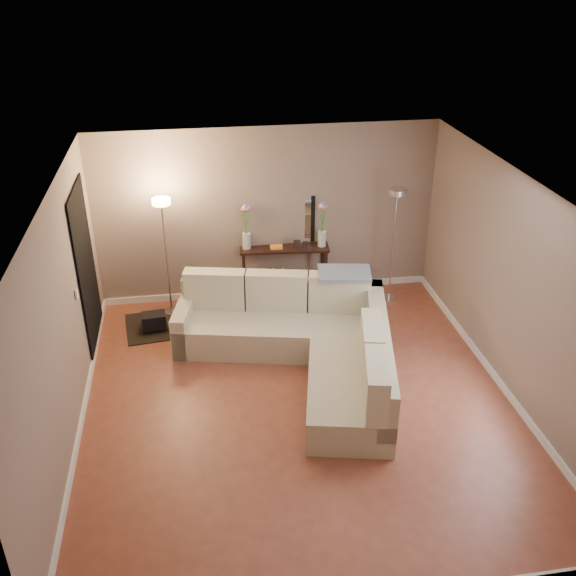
{
  "coord_description": "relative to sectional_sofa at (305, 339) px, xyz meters",
  "views": [
    {
      "loc": [
        -1.07,
        -5.99,
        4.75
      ],
      "look_at": [
        0.0,
        0.8,
        1.1
      ],
      "focal_mm": 40.0,
      "sensor_mm": 36.0,
      "label": 1
    }
  ],
  "objects": [
    {
      "name": "charcoal_rug",
      "position": [
        -1.76,
        1.23,
        -0.35
      ],
      "size": [
        1.24,
        0.99,
        0.02
      ],
      "primitive_type": "cube",
      "rotation": [
        0.0,
        0.0,
        0.11
      ],
      "color": "black",
      "rests_on": "floor"
    },
    {
      "name": "wall_front",
      "position": [
        -0.22,
        -3.54,
        0.94
      ],
      "size": [
        5.0,
        0.02,
        2.6
      ],
      "primitive_type": "cube",
      "color": "gray",
      "rests_on": "ground"
    },
    {
      "name": "throw_blanket",
      "position": [
        0.62,
        0.56,
        0.61
      ],
      "size": [
        0.75,
        0.51,
        0.09
      ],
      "primitive_type": "cube",
      "rotation": [
        0.1,
        0.0,
        -0.16
      ],
      "color": "slate",
      "rests_on": "sectional_sofa"
    },
    {
      "name": "floor_lamp_unlit",
      "position": [
        1.57,
        1.48,
        0.89
      ],
      "size": [
        0.26,
        0.26,
        1.76
      ],
      "color": "silver",
      "rests_on": "floor"
    },
    {
      "name": "console_table",
      "position": [
        -0.07,
        1.86,
        0.1
      ],
      "size": [
        1.35,
        0.46,
        0.81
      ],
      "color": "black",
      "rests_on": "floor"
    },
    {
      "name": "table_decor",
      "position": [
        0.01,
        1.81,
        0.49
      ],
      "size": [
        0.56,
        0.14,
        0.13
      ],
      "color": "orange",
      "rests_on": "console_table"
    },
    {
      "name": "ceiling",
      "position": [
        -0.22,
        -0.78,
        2.25
      ],
      "size": [
        5.0,
        5.5,
        0.01
      ],
      "primitive_type": "cube",
      "color": "white",
      "rests_on": "ground"
    },
    {
      "name": "wall_right",
      "position": [
        2.29,
        -0.78,
        0.94
      ],
      "size": [
        0.02,
        5.5,
        2.6
      ],
      "primitive_type": "cube",
      "color": "gray",
      "rests_on": "ground"
    },
    {
      "name": "leaning_mirror",
      "position": [
        0.03,
        2.02,
        0.83
      ],
      "size": [
        0.94,
        0.12,
        0.73
      ],
      "color": "black",
      "rests_on": "console_table"
    },
    {
      "name": "wall_back",
      "position": [
        -0.22,
        1.98,
        0.94
      ],
      "size": [
        5.0,
        0.02,
        2.6
      ],
      "primitive_type": "cube",
      "color": "gray",
      "rests_on": "ground"
    },
    {
      "name": "flower_vase_left",
      "position": [
        -0.54,
        1.9,
        0.75
      ],
      "size": [
        0.16,
        0.13,
        0.7
      ],
      "color": "silver",
      "rests_on": "console_table"
    },
    {
      "name": "wall_left",
      "position": [
        -2.73,
        -0.78,
        0.94
      ],
      "size": [
        0.02,
        5.5,
        2.6
      ],
      "primitive_type": "cube",
      "color": "gray",
      "rests_on": "ground"
    },
    {
      "name": "doorway",
      "position": [
        -2.7,
        0.92,
        0.74
      ],
      "size": [
        0.02,
        1.2,
        2.2
      ],
      "primitive_type": "cube",
      "color": "black",
      "rests_on": "ground"
    },
    {
      "name": "switch_plate",
      "position": [
        -2.7,
        0.07,
        0.84
      ],
      "size": [
        0.02,
        0.08,
        0.12
      ],
      "primitive_type": "cube",
      "color": "white",
      "rests_on": "ground"
    },
    {
      "name": "floor_lamp_lit",
      "position": [
        -1.71,
        1.57,
        0.89
      ],
      "size": [
        0.28,
        0.28,
        1.77
      ],
      "color": "silver",
      "rests_on": "floor"
    },
    {
      "name": "black_bag",
      "position": [
        -1.94,
        1.11,
        -0.2
      ],
      "size": [
        0.35,
        0.27,
        0.21
      ],
      "primitive_type": "cube",
      "rotation": [
        0.0,
        0.0,
        0.11
      ],
      "color": "black",
      "rests_on": "charcoal_rug"
    },
    {
      "name": "baseboard_left",
      "position": [
        -2.7,
        -0.78,
        -0.31
      ],
      "size": [
        0.03,
        5.5,
        0.1
      ],
      "primitive_type": "cube",
      "color": "white",
      "rests_on": "ground"
    },
    {
      "name": "floor",
      "position": [
        -0.22,
        -0.78,
        -0.36
      ],
      "size": [
        5.0,
        5.5,
        0.01
      ],
      "primitive_type": "cube",
      "color": "brown",
      "rests_on": "ground"
    },
    {
      "name": "flower_vase_right",
      "position": [
        0.58,
        1.81,
        0.75
      ],
      "size": [
        0.16,
        0.13,
        0.7
      ],
      "color": "silver",
      "rests_on": "console_table"
    },
    {
      "name": "sectional_sofa",
      "position": [
        0.0,
        0.0,
        0.0
      ],
      "size": [
        2.86,
        3.13,
        0.96
      ],
      "color": "#C0BA9B",
      "rests_on": "floor"
    },
    {
      "name": "baseboard_right",
      "position": [
        2.27,
        -0.78,
        -0.31
      ],
      "size": [
        0.03,
        5.5,
        0.1
      ],
      "primitive_type": "cube",
      "color": "white",
      "rests_on": "ground"
    },
    {
      "name": "baseboard_back",
      "position": [
        -0.22,
        1.96,
        -0.31
      ],
      "size": [
        5.0,
        0.03,
        0.1
      ],
      "primitive_type": "cube",
      "color": "white",
      "rests_on": "ground"
    }
  ]
}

